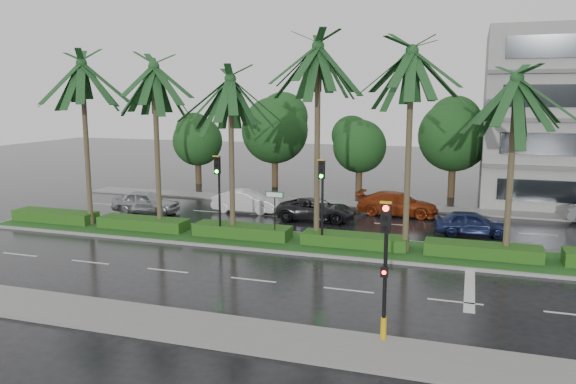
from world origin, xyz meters
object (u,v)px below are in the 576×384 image
(car_white, at_px, (246,201))
(signal_near, at_px, (385,265))
(street_sign, at_px, (275,204))
(car_red, at_px, (397,204))
(signal_median_left, at_px, (218,184))
(car_silver, at_px, (146,202))
(car_darkgrey, at_px, (317,209))
(car_blue, at_px, (472,223))

(car_white, bearing_deg, signal_near, -147.30)
(street_sign, relative_size, car_red, 0.51)
(signal_median_left, bearing_deg, car_red, 49.61)
(street_sign, height_order, car_white, street_sign)
(street_sign, bearing_deg, car_white, 122.30)
(car_white, bearing_deg, street_sign, -149.10)
(signal_near, bearing_deg, car_silver, 140.00)
(car_white, xyz_separation_m, car_darkgrey, (5.00, -0.88, -0.05))
(car_white, relative_size, car_blue, 1.10)
(car_white, bearing_deg, car_darkgrey, -101.43)
(signal_near, relative_size, street_sign, 1.68)
(signal_near, bearing_deg, street_sign, 125.34)
(signal_median_left, distance_m, car_red, 12.55)
(signal_median_left, distance_m, street_sign, 3.13)
(car_silver, relative_size, car_darkgrey, 0.91)
(car_white, xyz_separation_m, car_red, (9.50, 2.10, 0.02))
(signal_median_left, xyz_separation_m, car_silver, (-7.50, 5.00, -2.26))
(car_silver, xyz_separation_m, car_darkgrey, (11.00, 1.42, -0.07))
(signal_median_left, xyz_separation_m, street_sign, (3.00, 0.18, -0.87))
(street_sign, distance_m, car_darkgrey, 6.42)
(car_red, bearing_deg, signal_median_left, 142.38)
(car_darkgrey, relative_size, car_blue, 1.21)
(signal_median_left, relative_size, street_sign, 1.68)
(signal_median_left, distance_m, car_darkgrey, 7.67)
(car_silver, xyz_separation_m, car_white, (6.00, 2.30, -0.02))
(signal_near, distance_m, car_red, 19.28)
(car_white, height_order, car_blue, car_white)
(street_sign, relative_size, car_blue, 0.65)
(car_darkgrey, bearing_deg, signal_near, -163.20)
(signal_near, relative_size, signal_median_left, 1.00)
(car_red, height_order, car_blue, car_red)
(car_blue, bearing_deg, car_silver, 85.31)
(car_red, relative_size, car_blue, 1.28)
(car_silver, height_order, car_blue, car_silver)
(signal_near, xyz_separation_m, car_silver, (-17.50, 14.69, -1.76))
(signal_median_left, bearing_deg, signal_near, -44.09)
(signal_near, relative_size, car_white, 1.00)
(signal_median_left, bearing_deg, street_sign, 3.47)
(street_sign, xyz_separation_m, car_blue, (9.50, 5.21, -1.45))
(car_blue, bearing_deg, car_darkgrey, 77.69)
(car_white, distance_m, car_blue, 14.13)
(signal_median_left, xyz_separation_m, car_white, (-1.50, 7.30, -2.28))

